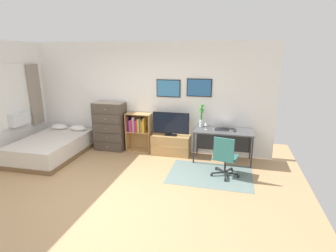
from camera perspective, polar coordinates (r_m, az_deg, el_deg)
name	(u,v)px	position (r m, az deg, el deg)	size (l,w,h in m)	color
ground_plane	(106,194)	(5.00, -13.10, -14.11)	(7.20, 7.20, 0.00)	tan
wall_back_with_posters	(148,97)	(6.69, -4.31, 6.15)	(6.12, 0.09, 2.70)	white
area_rug	(210,174)	(5.64, 9.01, -10.25)	(1.70, 1.20, 0.01)	slate
bed	(53,146)	(7.04, -23.51, -4.05)	(1.34, 2.02, 0.59)	brown
dresser	(110,126)	(6.96, -12.37, -0.04)	(0.78, 0.46, 1.23)	#4C4238
bookshelf	(138,129)	(6.73, -6.50, -0.56)	(0.63, 0.30, 0.98)	tan
tv_stand	(171,145)	(6.55, 0.64, -4.02)	(0.94, 0.41, 0.50)	tan
television	(171,124)	(6.37, 0.61, 0.45)	(0.89, 0.16, 0.57)	black
desk	(223,135)	(6.25, 11.84, -1.84)	(1.32, 0.63, 0.74)	#4C4C4F
office_chair	(225,156)	(5.42, 12.07, -6.29)	(0.58, 0.57, 0.86)	#232326
laptop	(222,127)	(6.17, 11.50, -0.17)	(0.40, 0.43, 0.16)	#B7B7BC
computer_mouse	(234,131)	(6.08, 14.04, -1.03)	(0.06, 0.10, 0.03)	#262628
bamboo_vase	(202,116)	(6.29, 7.22, 2.25)	(0.09, 0.10, 0.53)	silver
wine_glass	(206,124)	(6.07, 8.15, 0.43)	(0.07, 0.07, 0.18)	silver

